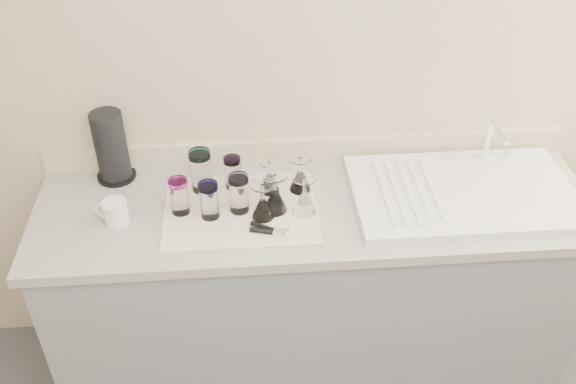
{
  "coord_description": "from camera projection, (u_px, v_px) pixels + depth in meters",
  "views": [
    {
      "loc": [
        -0.25,
        -0.63,
        2.36
      ],
      "look_at": [
        -0.11,
        1.15,
        1.0
      ],
      "focal_mm": 40.0,
      "sensor_mm": 36.0,
      "label": 1
    }
  ],
  "objects": [
    {
      "name": "tumbler_lavender",
      "position": [
        239.0,
        193.0,
        2.27
      ],
      "size": [
        0.07,
        0.07,
        0.15
      ],
      "color": "white",
      "rests_on": "dish_towel"
    },
    {
      "name": "tumbler_purple",
      "position": [
        233.0,
        172.0,
        2.39
      ],
      "size": [
        0.06,
        0.06,
        0.13
      ],
      "color": "white",
      "rests_on": "dish_towel"
    },
    {
      "name": "room_envelope",
      "position": [
        414.0,
        350.0,
        1.01
      ],
      "size": [
        3.54,
        3.5,
        2.52
      ],
      "color": "#4C4C51",
      "rests_on": "ground"
    },
    {
      "name": "goblet_back_left",
      "position": [
        269.0,
        181.0,
        2.38
      ],
      "size": [
        0.07,
        0.07,
        0.13
      ],
      "color": "white",
      "rests_on": "dish_towel"
    },
    {
      "name": "dish_towel",
      "position": [
        241.0,
        210.0,
        2.32
      ],
      "size": [
        0.55,
        0.42,
        0.01
      ],
      "primitive_type": "cube",
      "color": "white",
      "rests_on": "counter_unit"
    },
    {
      "name": "tumbler_magenta",
      "position": [
        179.0,
        196.0,
        2.26
      ],
      "size": [
        0.07,
        0.07,
        0.14
      ],
      "color": "white",
      "rests_on": "dish_towel"
    },
    {
      "name": "goblet_front_left",
      "position": [
        275.0,
        198.0,
        2.28
      ],
      "size": [
        0.09,
        0.09,
        0.16
      ],
      "color": "white",
      "rests_on": "dish_towel"
    },
    {
      "name": "goblet_back_right",
      "position": [
        300.0,
        178.0,
        2.38
      ],
      "size": [
        0.08,
        0.08,
        0.15
      ],
      "color": "white",
      "rests_on": "dish_towel"
    },
    {
      "name": "goblet_extra",
      "position": [
        263.0,
        206.0,
        2.26
      ],
      "size": [
        0.08,
        0.08,
        0.14
      ],
      "color": "white",
      "rests_on": "dish_towel"
    },
    {
      "name": "tumbler_blue",
      "position": [
        209.0,
        200.0,
        2.24
      ],
      "size": [
        0.07,
        0.07,
        0.14
      ],
      "color": "white",
      "rests_on": "dish_towel"
    },
    {
      "name": "counter_unit",
      "position": [
        313.0,
        290.0,
        2.63
      ],
      "size": [
        2.06,
        0.62,
        0.9
      ],
      "color": "slate",
      "rests_on": "ground"
    },
    {
      "name": "white_mug",
      "position": [
        115.0,
        212.0,
        2.24
      ],
      "size": [
        0.13,
        0.11,
        0.09
      ],
      "color": "white",
      "rests_on": "counter_unit"
    },
    {
      "name": "goblet_front_right",
      "position": [
        304.0,
        200.0,
        2.28
      ],
      "size": [
        0.09,
        0.09,
        0.15
      ],
      "color": "white",
      "rests_on": "dish_towel"
    },
    {
      "name": "tumbler_cyan",
      "position": [
        201.0,
        171.0,
        2.36
      ],
      "size": [
        0.08,
        0.08,
        0.16
      ],
      "color": "white",
      "rests_on": "dish_towel"
    },
    {
      "name": "paper_towel_roll",
      "position": [
        111.0,
        147.0,
        2.41
      ],
      "size": [
        0.15,
        0.15,
        0.28
      ],
      "color": "black",
      "rests_on": "counter_unit"
    },
    {
      "name": "sink_unit",
      "position": [
        463.0,
        192.0,
        2.38
      ],
      "size": [
        0.82,
        0.5,
        0.22
      ],
      "color": "white",
      "rests_on": "counter_unit"
    },
    {
      "name": "can_opener",
      "position": [
        270.0,
        230.0,
        2.21
      ],
      "size": [
        0.14,
        0.09,
        0.02
      ],
      "color": "silver",
      "rests_on": "dish_towel"
    }
  ]
}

